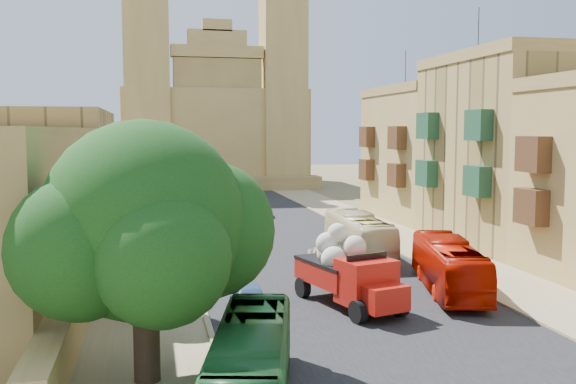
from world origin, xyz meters
name	(u,v)px	position (x,y,z in m)	size (l,w,h in m)	color
road_surface	(277,239)	(0.00, 30.00, 0.01)	(14.00, 140.00, 0.01)	black
sidewalk_east	(395,235)	(9.50, 30.00, 0.01)	(5.00, 140.00, 0.01)	#938460
sidewalk_west	(149,244)	(-9.50, 30.00, 0.01)	(5.00, 140.00, 0.01)	#938460
kerb_east	(365,236)	(7.00, 30.00, 0.06)	(0.25, 140.00, 0.12)	#938460
kerb_west	(183,242)	(-7.00, 30.00, 0.06)	(0.25, 140.00, 0.12)	#938460
townhouse_c	(506,149)	(15.95, 25.00, 6.91)	(9.00, 14.00, 17.40)	#A7894C
townhouse_d	(425,153)	(15.95, 39.00, 6.16)	(9.00, 14.00, 15.90)	#9D8147
west_wall	(94,261)	(-12.50, 20.00, 0.90)	(1.00, 40.00, 1.80)	#9D8147
west_building_mid	(52,166)	(-18.00, 44.00, 5.00)	(10.00, 22.00, 10.00)	#A7894C
church	(213,121)	(0.00, 78.61, 9.52)	(28.00, 22.50, 36.30)	#9D8147
ficus_tree	(147,228)	(-9.42, 4.01, 5.11)	(8.64, 7.95, 8.64)	#35261A
street_tree_a	(135,235)	(-10.00, 12.00, 3.61)	(3.50, 3.50, 5.39)	#35261A
street_tree_b	(139,209)	(-10.00, 24.00, 3.33)	(3.23, 3.23, 4.97)	#35261A
street_tree_c	(142,191)	(-10.00, 36.00, 3.30)	(3.21, 3.21, 4.93)	#35261A
street_tree_d	(143,178)	(-10.00, 48.00, 3.53)	(3.43, 3.43, 5.27)	#35261A
red_truck	(349,271)	(-0.26, 11.22, 1.68)	(4.10, 6.92, 3.83)	#B4160D
olive_pickup	(368,247)	(4.00, 20.68, 0.95)	(2.67, 4.94, 1.94)	#3C5921
bus_green_north	(251,369)	(-6.50, 1.00, 1.30)	(2.18, 9.31, 2.59)	#1E632B
bus_red_east	(449,266)	(5.58, 12.80, 1.33)	(2.24, 9.56, 2.66)	#AD0F00
bus_cream_east	(358,235)	(4.00, 22.63, 1.40)	(2.35, 10.03, 2.79)	beige
car_blue_a	(250,299)	(-5.00, 11.03, 0.66)	(1.57, 3.89, 1.33)	#3F6797
car_white_a	(229,230)	(-3.44, 31.50, 0.60)	(1.27, 3.64, 1.20)	silver
car_cream	(322,255)	(1.00, 20.77, 0.54)	(1.78, 3.87, 1.08)	beige
car_dkblue	(201,217)	(-5.00, 38.77, 0.66)	(1.85, 4.54, 1.32)	#152549
car_white_b	(263,210)	(1.25, 43.25, 0.62)	(1.46, 3.64, 1.24)	silver
car_blue_b	(199,194)	(-3.64, 60.18, 0.61)	(1.29, 3.69, 1.22)	teal
pedestrian_c	(421,248)	(7.50, 20.51, 0.78)	(0.92, 0.38, 1.57)	#353539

